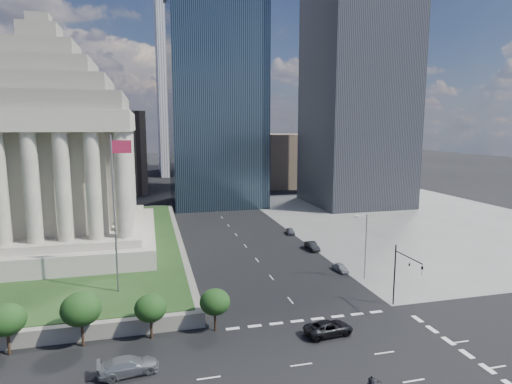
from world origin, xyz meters
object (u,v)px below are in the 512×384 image
object	(u,v)px
street_lamp_north	(365,243)
parked_sedan_mid	(312,246)
flagpole	(115,205)
pickup_truck	(329,328)
parked_sedan_far	(290,231)
suv_grey	(128,366)
parked_sedan_near	(341,268)
war_memorial	(47,135)
traffic_signal_ne	(403,270)

from	to	relation	value
street_lamp_north	parked_sedan_mid	size ratio (longest dim) A/B	2.22
flagpole	pickup_truck	world-z (taller)	flagpole
street_lamp_north	parked_sedan_far	distance (m)	29.35
suv_grey	parked_sedan_near	distance (m)	38.28
parked_sedan_mid	parked_sedan_far	world-z (taller)	parked_sedan_mid
suv_grey	parked_sedan_mid	world-z (taller)	suv_grey
war_memorial	street_lamp_north	xyz separation A→B (m)	(47.33, -23.00, -15.74)
street_lamp_north	suv_grey	world-z (taller)	street_lamp_north
pickup_truck	parked_sedan_far	xyz separation A→B (m)	(10.45, 43.86, -0.12)
parked_sedan_mid	parked_sedan_far	xyz separation A→B (m)	(0.00, 12.50, -0.10)
street_lamp_north	traffic_signal_ne	bearing A→B (deg)	-94.19
war_memorial	parked_sedan_far	size ratio (longest dim) A/B	10.31
parked_sedan_near	parked_sedan_far	bearing A→B (deg)	86.41
street_lamp_north	suv_grey	distance (m)	38.08
war_memorial	parked_sedan_far	world-z (taller)	war_memorial
traffic_signal_ne	pickup_truck	xyz separation A→B (m)	(-11.45, -3.70, -4.48)
parked_sedan_mid	parked_sedan_far	bearing A→B (deg)	89.69
street_lamp_north	pickup_truck	distance (m)	19.99
flagpole	street_lamp_north	xyz separation A→B (m)	(35.16, 1.00, -7.45)
war_memorial	traffic_signal_ne	size ratio (longest dim) A/B	4.88
war_memorial	parked_sedan_near	world-z (taller)	war_memorial
traffic_signal_ne	parked_sedan_far	distance (m)	40.44
street_lamp_north	war_memorial	bearing A→B (deg)	154.08
pickup_truck	parked_sedan_near	size ratio (longest dim) A/B	1.54
flagpole	street_lamp_north	size ratio (longest dim) A/B	2.00
street_lamp_north	suv_grey	size ratio (longest dim) A/B	1.78
street_lamp_north	parked_sedan_near	size ratio (longest dim) A/B	2.79
suv_grey	parked_sedan_near	world-z (taller)	suv_grey
traffic_signal_ne	parked_sedan_mid	bearing A→B (deg)	92.07
flagpole	parked_sedan_near	world-z (taller)	flagpole
flagpole	suv_grey	bearing A→B (deg)	-84.20
flagpole	street_lamp_north	world-z (taller)	flagpole
traffic_signal_ne	pickup_truck	bearing A→B (deg)	-162.11
war_memorial	pickup_truck	size ratio (longest dim) A/B	7.06
pickup_truck	parked_sedan_mid	distance (m)	33.05
street_lamp_north	parked_sedan_far	size ratio (longest dim) A/B	2.64
flagpole	parked_sedan_mid	size ratio (longest dim) A/B	4.44
parked_sedan_far	parked_sedan_near	bearing A→B (deg)	-80.25
flagpole	traffic_signal_ne	xyz separation A→B (m)	(34.33, -10.30, -7.86)
flagpole	parked_sedan_far	size ratio (longest dim) A/B	5.29
flagpole	pickup_truck	xyz separation A→B (m)	(22.88, -14.00, -12.35)
flagpole	suv_grey	distance (m)	20.62
war_memorial	parked_sedan_mid	world-z (taller)	war_memorial
traffic_signal_ne	suv_grey	bearing A→B (deg)	-169.31
pickup_truck	parked_sedan_near	bearing A→B (deg)	-34.57
traffic_signal_ne	pickup_truck	size ratio (longest dim) A/B	1.45
parked_sedan_mid	traffic_signal_ne	bearing A→B (deg)	-88.24
parked_sedan_mid	parked_sedan_near	bearing A→B (deg)	-90.31
war_memorial	parked_sedan_far	bearing A→B (deg)	7.34
pickup_truck	parked_sedan_mid	bearing A→B (deg)	-24.26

